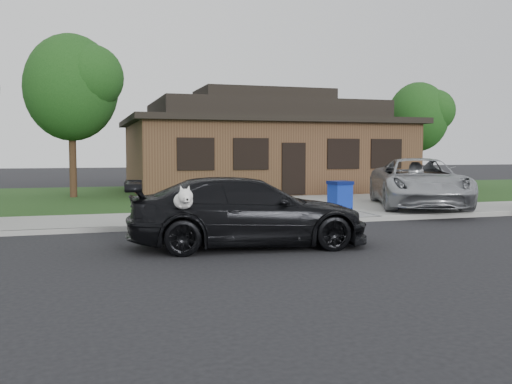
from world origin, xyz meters
name	(u,v)px	position (x,y,z in m)	size (l,w,h in m)	color
ground	(303,248)	(0.00, 0.00, 0.00)	(120.00, 120.00, 0.00)	black
sidewalk	(237,217)	(0.00, 5.00, 0.06)	(60.00, 3.00, 0.12)	gray
curb	(253,224)	(0.00, 3.50, 0.06)	(60.00, 0.12, 0.12)	gray
lawn	(187,196)	(0.00, 13.00, 0.07)	(60.00, 13.00, 0.13)	#193814
driveway	(349,198)	(6.00, 10.00, 0.07)	(4.50, 13.00, 0.14)	gray
sedan	(248,212)	(-1.02, 0.47, 0.71)	(5.03, 2.54, 1.41)	black
minivan	(418,182)	(6.22, 5.51, 0.93)	(2.61, 5.65, 1.57)	#A3A6AA
recycling_bin	(340,198)	(2.88, 4.35, 0.61)	(0.66, 0.66, 0.96)	#0E2A9F
house	(263,147)	(4.00, 15.00, 2.13)	(12.60, 8.60, 4.65)	#422B1C
tree_0	(76,86)	(-4.34, 12.88, 4.48)	(3.78, 3.60, 6.34)	#332114
tree_1	(422,116)	(12.14, 14.40, 3.71)	(3.15, 3.00, 5.25)	#332114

